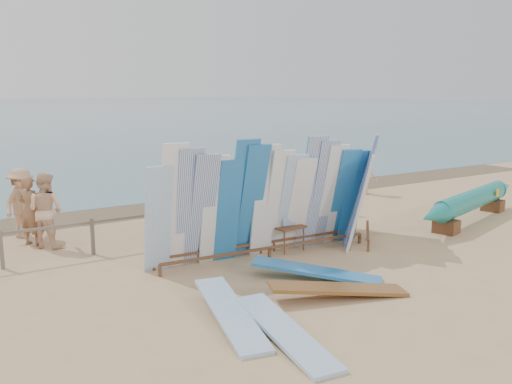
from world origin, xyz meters
TOP-DOWN VIEW (x-y plane):
  - ground at (0.00, 0.00)m, footprint 160.00×160.00m
  - wet_sand_strip at (0.00, 7.20)m, footprint 40.00×2.60m
  - fence at (0.00, 3.00)m, footprint 12.08×0.08m
  - main_surfboard_rack at (1.43, 0.73)m, footprint 5.78×1.12m
  - side_surfboard_rack at (4.32, 0.59)m, footprint 2.19×2.28m
  - outrigger_canoe at (8.62, 0.34)m, footprint 6.69×2.45m
  - vendor_table at (2.18, 0.77)m, footprint 0.80×0.60m
  - flat_board_d at (1.47, -1.22)m, footprint 2.34×2.26m
  - flat_board_c at (1.20, -2.23)m, footprint 2.72×1.44m
  - flat_board_a at (-1.09, -2.10)m, footprint 1.08×2.75m
  - flat_board_b at (-0.67, -3.11)m, footprint 0.85×2.74m
  - beach_chair_left at (1.15, 4.04)m, footprint 0.54×0.56m
  - beach_chair_right at (0.17, 3.66)m, footprint 0.69×0.71m
  - stroller at (1.31, 3.89)m, footprint 0.62×0.82m
  - beachgoer_7 at (4.67, 4.89)m, footprint 0.48×0.68m
  - beachgoer_2 at (-2.79, 4.26)m, footprint 0.94×0.98m
  - beachgoer_1 at (-3.08, 4.66)m, footprint 0.68×0.73m
  - beachgoer_extra_0 at (8.95, 5.21)m, footprint 0.48×1.07m
  - beachgoer_3 at (-3.14, 5.61)m, footprint 1.24×1.18m
  - beachgoer_4 at (1.23, 5.54)m, footprint 0.96×1.02m

SIDE VIEW (x-z plane):
  - ground at x=0.00m, z-range 0.00..0.00m
  - wet_sand_strip at x=0.00m, z-range -0.01..0.01m
  - flat_board_d at x=1.47m, z-range -0.18..0.18m
  - flat_board_c at x=1.20m, z-range -0.18..0.18m
  - flat_board_a at x=-1.09m, z-range -0.17..0.17m
  - flat_board_b at x=-0.67m, z-range -0.13..0.13m
  - beach_chair_left at x=1.15m, z-range -0.16..0.62m
  - beach_chair_right at x=0.17m, z-range -0.20..0.75m
  - vendor_table at x=2.18m, z-range -0.17..0.83m
  - stroller at x=1.31m, z-range -0.10..0.94m
  - outrigger_canoe at x=8.62m, z-range 0.13..1.10m
  - fence at x=0.00m, z-range 0.18..1.08m
  - beachgoer_extra_0 at x=8.95m, z-range 0.00..1.63m
  - beachgoer_4 at x=1.23m, z-range 0.00..1.68m
  - beachgoer_7 at x=4.67m, z-range 0.00..1.70m
  - beachgoer_1 at x=-3.08m, z-range 0.00..1.78m
  - beachgoer_3 at x=-3.14m, z-range 0.00..1.87m
  - beachgoer_2 at x=-2.79m, z-range 0.00..1.90m
  - side_surfboard_rack at x=4.32m, z-range -0.14..2.69m
  - main_surfboard_rack at x=1.43m, z-range -0.15..2.71m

